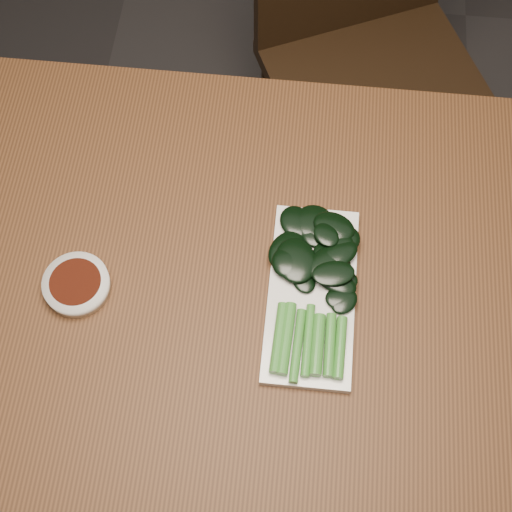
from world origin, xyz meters
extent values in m
plane|color=#2A2727|center=(0.00, 0.00, 0.00)|extent=(6.00, 6.00, 0.00)
cube|color=#4F2D16|center=(0.00, 0.00, 0.73)|extent=(1.40, 0.80, 0.04)
cube|color=black|center=(0.23, 0.64, 0.43)|extent=(0.61, 0.61, 0.04)
cylinder|color=black|center=(0.13, 0.38, 0.21)|extent=(0.04, 0.04, 0.41)
cylinder|color=black|center=(0.50, 0.54, 0.21)|extent=(0.04, 0.04, 0.41)
cylinder|color=black|center=(-0.03, 0.74, 0.21)|extent=(0.04, 0.04, 0.41)
cylinder|color=black|center=(0.33, 0.91, 0.21)|extent=(0.04, 0.04, 0.41)
cylinder|color=white|center=(-0.26, -0.03, 0.76)|extent=(0.10, 0.10, 0.03)
cylinder|color=#3E1105|center=(-0.26, -0.03, 0.77)|extent=(0.08, 0.08, 0.00)
cube|color=white|center=(0.09, 0.00, 0.76)|extent=(0.13, 0.29, 0.01)
cylinder|color=#3E872E|center=(0.05, -0.08, 0.77)|extent=(0.02, 0.11, 0.02)
cylinder|color=#3E872E|center=(0.06, -0.08, 0.77)|extent=(0.02, 0.11, 0.02)
cylinder|color=#3E872E|center=(0.08, -0.09, 0.77)|extent=(0.02, 0.11, 0.01)
cylinder|color=#3E872E|center=(0.09, -0.08, 0.77)|extent=(0.01, 0.11, 0.01)
cylinder|color=#3E872E|center=(0.11, -0.09, 0.77)|extent=(0.02, 0.09, 0.02)
cylinder|color=#3E872E|center=(0.12, -0.08, 0.77)|extent=(0.02, 0.09, 0.02)
cylinder|color=#3E872E|center=(0.14, -0.09, 0.77)|extent=(0.02, 0.09, 0.02)
ellipsoid|color=black|center=(0.13, 0.07, 0.78)|extent=(0.06, 0.06, 0.01)
ellipsoid|color=black|center=(0.11, 0.09, 0.78)|extent=(0.06, 0.06, 0.01)
ellipsoid|color=black|center=(0.06, 0.04, 0.77)|extent=(0.07, 0.07, 0.01)
ellipsoid|color=black|center=(0.05, 0.04, 0.78)|extent=(0.05, 0.06, 0.01)
ellipsoid|color=black|center=(0.12, 0.05, 0.77)|extent=(0.08, 0.09, 0.01)
ellipsoid|color=black|center=(0.09, 0.09, 0.77)|extent=(0.07, 0.07, 0.01)
ellipsoid|color=black|center=(0.12, 0.10, 0.78)|extent=(0.08, 0.07, 0.01)
ellipsoid|color=black|center=(0.07, 0.04, 0.77)|extent=(0.04, 0.04, 0.01)
ellipsoid|color=black|center=(0.12, 0.02, 0.77)|extent=(0.08, 0.06, 0.01)
ellipsoid|color=black|center=(0.05, 0.06, 0.77)|extent=(0.08, 0.09, 0.01)
ellipsoid|color=black|center=(0.12, 0.02, 0.78)|extent=(0.07, 0.05, 0.01)
ellipsoid|color=black|center=(0.11, 0.04, 0.78)|extent=(0.09, 0.09, 0.01)
ellipsoid|color=black|center=(0.06, 0.04, 0.78)|extent=(0.08, 0.09, 0.01)
ellipsoid|color=black|center=(0.09, 0.11, 0.77)|extent=(0.09, 0.09, 0.01)
ellipsoid|color=black|center=(0.14, 0.08, 0.77)|extent=(0.07, 0.07, 0.01)
ellipsoid|color=black|center=(0.06, 0.11, 0.77)|extent=(0.07, 0.08, 0.01)
ellipsoid|color=black|center=(0.10, 0.10, 0.77)|extent=(0.08, 0.08, 0.01)
ellipsoid|color=black|center=(0.13, 0.06, 0.78)|extent=(0.08, 0.07, 0.01)
ellipsoid|color=black|center=(0.14, 0.01, 0.77)|extent=(0.05, 0.05, 0.01)
ellipsoid|color=black|center=(0.14, -0.01, 0.77)|extent=(0.05, 0.04, 0.01)
ellipsoid|color=black|center=(0.14, -0.01, 0.77)|extent=(0.06, 0.06, 0.01)
ellipsoid|color=black|center=(0.08, 0.01, 0.77)|extent=(0.05, 0.05, 0.01)
camera|label=1|loc=(0.05, -0.41, 1.75)|focal=50.00mm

